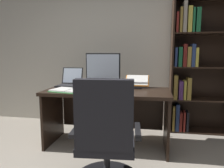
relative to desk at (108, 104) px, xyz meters
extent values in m
cube|color=beige|center=(0.16, 0.90, 0.83)|extent=(5.03, 0.12, 2.72)
cube|color=black|center=(0.00, -0.07, 0.18)|extent=(1.56, 0.69, 0.04)
cube|color=black|center=(-0.75, -0.07, -0.18)|extent=(0.03, 0.63, 0.70)
cube|color=black|center=(0.75, -0.07, -0.18)|extent=(0.03, 0.63, 0.70)
cube|color=black|center=(0.00, 0.24, -0.15)|extent=(1.44, 0.03, 0.49)
cube|color=black|center=(0.85, 0.67, 0.46)|extent=(0.02, 0.30, 1.98)
cube|color=black|center=(1.31, 0.82, 0.46)|extent=(0.95, 0.01, 1.98)
cube|color=black|center=(1.31, 0.67, -0.52)|extent=(0.90, 0.28, 0.02)
cube|color=olive|center=(0.90, 0.62, -0.32)|extent=(0.03, 0.18, 0.38)
cube|color=navy|center=(0.95, 0.62, -0.31)|extent=(0.05, 0.19, 0.41)
cube|color=maroon|center=(1.00, 0.62, -0.37)|extent=(0.04, 0.19, 0.29)
cube|color=maroon|center=(1.05, 0.62, -0.36)|extent=(0.03, 0.19, 0.30)
cube|color=black|center=(1.10, 0.63, -0.36)|extent=(0.03, 0.21, 0.30)
cube|color=black|center=(1.31, 0.67, -0.03)|extent=(0.90, 0.28, 0.02)
cube|color=olive|center=(0.91, 0.61, 0.16)|extent=(0.06, 0.17, 0.36)
cube|color=#512D66|center=(0.99, 0.62, 0.12)|extent=(0.06, 0.19, 0.27)
cube|color=gold|center=(1.04, 0.61, 0.12)|extent=(0.04, 0.17, 0.28)
cube|color=olive|center=(1.10, 0.63, 0.14)|extent=(0.06, 0.20, 0.32)
cube|color=black|center=(1.31, 0.67, 0.46)|extent=(0.90, 0.28, 0.02)
cube|color=navy|center=(0.90, 0.63, 0.61)|extent=(0.03, 0.21, 0.28)
cube|color=#195633|center=(0.96, 0.62, 0.61)|extent=(0.05, 0.18, 0.28)
cube|color=maroon|center=(1.02, 0.65, 0.63)|extent=(0.05, 0.24, 0.33)
cube|color=olive|center=(1.08, 0.64, 0.61)|extent=(0.05, 0.23, 0.29)
cube|color=navy|center=(1.14, 0.64, 0.63)|extent=(0.05, 0.22, 0.32)
cube|color=gold|center=(1.18, 0.65, 0.61)|extent=(0.04, 0.24, 0.27)
cube|color=black|center=(1.31, 0.67, 0.95)|extent=(0.90, 0.28, 0.02)
cube|color=maroon|center=(0.90, 0.63, 1.10)|extent=(0.03, 0.21, 0.28)
cube|color=olive|center=(0.95, 0.63, 1.13)|extent=(0.04, 0.20, 0.35)
cube|color=gray|center=(1.00, 0.63, 1.17)|extent=(0.05, 0.20, 0.43)
cube|color=gold|center=(1.06, 0.62, 1.14)|extent=(0.06, 0.18, 0.36)
cube|color=#195633|center=(1.11, 0.63, 1.13)|extent=(0.03, 0.21, 0.34)
cube|color=#195633|center=(1.18, 0.65, 1.13)|extent=(0.06, 0.24, 0.33)
cylinder|color=black|center=(0.16, -0.87, -0.33)|extent=(0.06, 0.06, 0.30)
cube|color=black|center=(0.16, -0.87, -0.15)|extent=(0.54, 0.52, 0.07)
cube|color=black|center=(0.17, -1.06, 0.18)|extent=(0.48, 0.14, 0.58)
cube|color=black|center=(-0.12, -0.89, -0.02)|extent=(0.08, 0.39, 0.04)
cube|color=black|center=(0.43, -0.84, -0.02)|extent=(0.08, 0.39, 0.04)
cube|color=black|center=(-0.10, 0.14, 0.21)|extent=(0.22, 0.16, 0.02)
cylinder|color=black|center=(-0.10, 0.14, 0.27)|extent=(0.04, 0.04, 0.09)
cube|color=black|center=(-0.10, 0.15, 0.49)|extent=(0.47, 0.02, 0.35)
cube|color=silver|center=(-0.10, 0.13, 0.49)|extent=(0.44, 0.00, 0.32)
cube|color=black|center=(-0.58, 0.10, 0.22)|extent=(0.31, 0.25, 0.02)
cube|color=#2D2D30|center=(-0.58, 0.08, 0.23)|extent=(0.26, 0.14, 0.00)
cube|color=black|center=(-0.58, 0.27, 0.34)|extent=(0.31, 0.08, 0.23)
cube|color=silver|center=(-0.58, 0.26, 0.34)|extent=(0.27, 0.07, 0.21)
cube|color=black|center=(-0.10, -0.19, 0.22)|extent=(0.42, 0.15, 0.02)
ellipsoid|color=black|center=(0.20, -0.19, 0.22)|extent=(0.06, 0.10, 0.04)
cube|color=black|center=(0.36, 0.12, 0.21)|extent=(0.14, 0.12, 0.01)
cube|color=black|center=(0.36, 0.07, 0.22)|extent=(0.29, 0.01, 0.01)
cube|color=orange|center=(0.36, 0.24, 0.29)|extent=(0.32, 0.24, 0.13)
cube|color=white|center=(0.36, 0.23, 0.30)|extent=(0.29, 0.22, 0.11)
cube|color=green|center=(-0.54, -0.22, 0.21)|extent=(0.28, 0.32, 0.01)
cube|color=green|center=(-0.31, -0.26, 0.21)|extent=(0.28, 0.32, 0.01)
cube|color=white|center=(-0.54, -0.22, 0.22)|extent=(0.26, 0.31, 0.02)
cube|color=white|center=(-0.31, -0.26, 0.22)|extent=(0.26, 0.31, 0.02)
cylinder|color=#B7B7BC|center=(-0.43, -0.24, 0.22)|extent=(0.07, 0.25, 0.02)
cube|color=white|center=(-0.31, -0.08, 0.21)|extent=(0.15, 0.21, 0.01)
cylinder|color=black|center=(-0.29, -0.08, 0.22)|extent=(0.14, 0.02, 0.01)
camera|label=1|loc=(0.53, -2.72, 0.68)|focal=34.75mm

